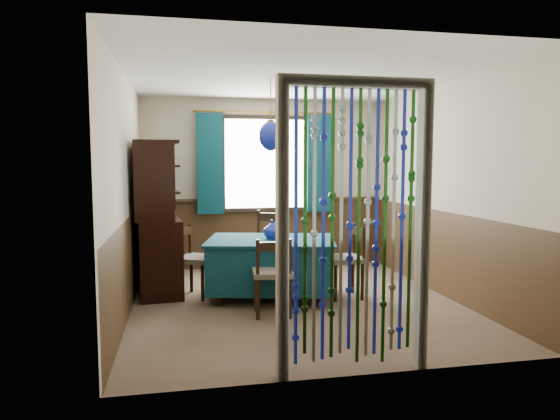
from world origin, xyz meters
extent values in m
plane|color=brown|center=(0.00, 0.00, 0.00)|extent=(4.00, 4.00, 0.00)
plane|color=silver|center=(0.00, 0.00, 2.50)|extent=(4.00, 4.00, 0.00)
plane|color=beige|center=(0.00, 2.00, 1.25)|extent=(3.60, 0.00, 3.60)
plane|color=beige|center=(0.00, -2.00, 1.25)|extent=(3.60, 0.00, 3.60)
plane|color=beige|center=(-1.80, 0.00, 1.25)|extent=(0.00, 4.00, 4.00)
plane|color=beige|center=(1.80, 0.00, 1.25)|extent=(0.00, 4.00, 4.00)
plane|color=#3F2B18|center=(0.00, 1.99, 0.50)|extent=(3.60, 0.00, 3.60)
plane|color=#3F2B18|center=(0.00, -1.99, 0.50)|extent=(3.60, 0.00, 3.60)
plane|color=#3F2B18|center=(-1.79, 0.00, 0.50)|extent=(0.00, 4.00, 4.00)
plane|color=#3F2B18|center=(1.79, 0.00, 0.50)|extent=(0.00, 4.00, 4.00)
cube|color=black|center=(0.00, 1.95, 1.55)|extent=(1.32, 0.12, 1.42)
cube|color=#0E3B48|center=(-0.23, 0.22, 0.39)|extent=(1.56, 1.23, 0.54)
cube|color=#0E3B48|center=(-0.23, 0.22, 0.68)|extent=(1.63, 1.30, 0.03)
cylinder|color=black|center=(-0.85, 0.02, 0.07)|extent=(0.07, 0.07, 0.14)
cylinder|color=black|center=(0.24, -0.23, 0.07)|extent=(0.07, 0.07, 0.14)
cylinder|color=black|center=(-0.70, 0.68, 0.07)|extent=(0.07, 0.07, 0.14)
cylinder|color=black|center=(0.39, 0.43, 0.07)|extent=(0.07, 0.07, 0.14)
cylinder|color=black|center=(-0.51, -0.56, 0.21)|extent=(0.04, 0.04, 0.41)
cylinder|color=black|center=(-0.18, -0.58, 0.21)|extent=(0.04, 0.04, 0.41)
cylinder|color=black|center=(-0.48, -0.25, 0.21)|extent=(0.04, 0.04, 0.41)
cylinder|color=black|center=(-0.16, -0.28, 0.21)|extent=(0.04, 0.04, 0.41)
cube|color=#5B5549|center=(-0.33, -0.42, 0.44)|extent=(0.44, 0.42, 0.05)
cube|color=black|center=(-0.35, -0.58, 0.74)|extent=(0.34, 0.07, 0.09)
cylinder|color=black|center=(-0.51, -0.57, 0.61)|extent=(0.04, 0.04, 0.40)
cylinder|color=black|center=(-0.18, -0.59, 0.61)|extent=(0.04, 0.04, 0.40)
cylinder|color=black|center=(0.11, 0.96, 0.24)|extent=(0.05, 0.05, 0.47)
cylinder|color=black|center=(-0.24, 1.12, 0.24)|extent=(0.05, 0.05, 0.47)
cylinder|color=black|center=(-0.04, 0.63, 0.24)|extent=(0.05, 0.05, 0.47)
cylinder|color=black|center=(-0.39, 0.79, 0.24)|extent=(0.05, 0.05, 0.47)
cube|color=#5B5549|center=(-0.14, 0.88, 0.51)|extent=(0.61, 0.60, 0.06)
cube|color=black|center=(-0.06, 1.05, 0.85)|extent=(0.38, 0.21, 0.11)
cylinder|color=black|center=(0.12, 0.97, 0.71)|extent=(0.04, 0.04, 0.46)
cylinder|color=black|center=(-0.23, 1.13, 0.71)|extent=(0.04, 0.04, 0.46)
cylinder|color=black|center=(-1.13, 0.67, 0.21)|extent=(0.04, 0.04, 0.42)
cylinder|color=black|center=(-1.29, 0.38, 0.21)|extent=(0.04, 0.04, 0.42)
cylinder|color=black|center=(-0.86, 0.52, 0.21)|extent=(0.04, 0.04, 0.42)
cylinder|color=black|center=(-1.02, 0.23, 0.21)|extent=(0.04, 0.04, 0.42)
cube|color=#5B5549|center=(-1.08, 0.45, 0.45)|extent=(0.54, 0.55, 0.06)
cube|color=black|center=(-1.22, 0.53, 0.76)|extent=(0.20, 0.33, 0.09)
cylinder|color=black|center=(-1.14, 0.68, 0.63)|extent=(0.04, 0.04, 0.41)
cylinder|color=black|center=(-1.30, 0.38, 0.63)|extent=(0.04, 0.04, 0.41)
cylinder|color=black|center=(0.77, -0.09, 0.21)|extent=(0.04, 0.04, 0.43)
cylinder|color=black|center=(0.78, 0.25, 0.21)|extent=(0.04, 0.04, 0.43)
cylinder|color=black|center=(0.46, -0.09, 0.21)|extent=(0.04, 0.04, 0.43)
cylinder|color=black|center=(0.46, 0.25, 0.21)|extent=(0.04, 0.04, 0.43)
cube|color=#5B5549|center=(0.62, 0.08, 0.45)|extent=(0.40, 0.42, 0.06)
cube|color=black|center=(0.79, 0.08, 0.77)|extent=(0.04, 0.36, 0.09)
cylinder|color=black|center=(0.78, -0.09, 0.63)|extent=(0.04, 0.04, 0.42)
cylinder|color=black|center=(0.79, 0.25, 0.63)|extent=(0.04, 0.04, 0.42)
cube|color=black|center=(-1.53, 0.91, 0.45)|extent=(0.62, 1.43, 0.91)
cube|color=black|center=(-1.53, 0.25, 1.36)|extent=(0.43, 0.09, 0.91)
cube|color=black|center=(-1.53, 1.58, 1.36)|extent=(0.43, 0.09, 0.91)
cube|color=black|center=(-1.53, 0.91, 1.80)|extent=(0.57, 1.43, 0.04)
cube|color=black|center=(-1.75, 0.91, 1.36)|extent=(0.17, 1.37, 0.91)
cube|color=black|center=(-1.50, 0.91, 1.23)|extent=(0.51, 1.34, 0.02)
cube|color=black|center=(-1.50, 0.91, 1.53)|extent=(0.51, 1.34, 0.02)
cylinder|color=olive|center=(-0.23, 0.22, 2.18)|extent=(0.01, 0.01, 0.63)
ellipsoid|color=navy|center=(-0.23, 0.22, 1.87)|extent=(0.27, 0.27, 0.33)
cylinder|color=olive|center=(-0.23, 0.22, 2.03)|extent=(0.08, 0.08, 0.03)
imported|color=navy|center=(-0.21, 0.26, 0.79)|extent=(0.22, 0.22, 0.20)
imported|color=beige|center=(-1.48, 0.64, 1.27)|extent=(0.21, 0.21, 0.05)
imported|color=beige|center=(-1.48, 1.17, 1.00)|extent=(0.21, 0.21, 0.17)
camera|label=1|loc=(-1.24, -5.38, 1.57)|focal=32.00mm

